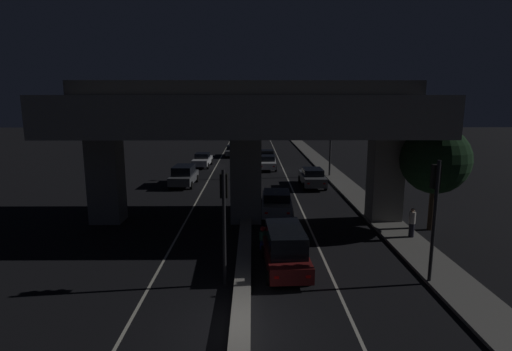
{
  "coord_description": "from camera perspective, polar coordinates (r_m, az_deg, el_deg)",
  "views": [
    {
      "loc": [
        0.4,
        -11.69,
        7.33
      ],
      "look_at": [
        0.7,
        22.37,
        0.93
      ],
      "focal_mm": 28.0,
      "sensor_mm": 36.0,
      "label": 1
    }
  ],
  "objects": [
    {
      "name": "roadside_tree_kerbside_near",
      "position": [
        24.43,
        24.22,
        2.05
      ],
      "size": [
        3.81,
        3.81,
        5.99
      ],
      "color": "#38281C",
      "rests_on": "ground_plane"
    },
    {
      "name": "ground_plane",
      "position": [
        13.8,
        -2.24,
        -21.44
      ],
      "size": [
        200.0,
        200.0,
        0.0
      ],
      "primitive_type": "plane",
      "color": "black"
    },
    {
      "name": "traffic_light_left_of_median",
      "position": [
        15.75,
        -4.6,
        -4.47
      ],
      "size": [
        0.3,
        0.49,
        4.73
      ],
      "color": "black",
      "rests_on": "ground_plane"
    },
    {
      "name": "car_dark_red_lead",
      "position": [
        17.82,
        4.19,
        -10.26
      ],
      "size": [
        2.05,
        4.55,
        1.88
      ],
      "rotation": [
        0.0,
        0.0,
        1.61
      ],
      "color": "#591414",
      "rests_on": "ground_plane"
    },
    {
      "name": "car_black_fifth",
      "position": [
        48.69,
        1.58,
        2.85
      ],
      "size": [
        1.94,
        4.36,
        1.43
      ],
      "rotation": [
        0.0,
        0.0,
        1.56
      ],
      "color": "black",
      "rests_on": "ground_plane"
    },
    {
      "name": "car_grey_third",
      "position": [
        34.75,
        8.04,
        -0.24
      ],
      "size": [
        2.0,
        4.77,
        1.61
      ],
      "rotation": [
        0.0,
        0.0,
        1.57
      ],
      "color": "#515459",
      "rests_on": "ground_plane"
    },
    {
      "name": "traffic_light_right_of_median",
      "position": [
        17.22,
        24.16,
        -3.27
      ],
      "size": [
        0.3,
        0.49,
        5.09
      ],
      "color": "black",
      "rests_on": "ground_plane"
    },
    {
      "name": "street_lamp",
      "position": [
        39.03,
        10.21,
        7.35
      ],
      "size": [
        2.52,
        0.32,
        8.86
      ],
      "color": "#2D2D30",
      "rests_on": "ground_plane"
    },
    {
      "name": "elevated_overpass",
      "position": [
        23.84,
        -1.48,
        7.81
      ],
      "size": [
        21.02,
        9.31,
        8.49
      ],
      "color": "gray",
      "rests_on": "ground_plane"
    },
    {
      "name": "car_white_second_oncoming",
      "position": [
        45.33,
        -7.66,
        2.23
      ],
      "size": [
        1.96,
        4.77,
        1.53
      ],
      "rotation": [
        0.0,
        0.0,
        -1.6
      ],
      "color": "silver",
      "rests_on": "ground_plane"
    },
    {
      "name": "sidewalk_right",
      "position": [
        41.15,
        10.84,
        0.29
      ],
      "size": [
        2.06,
        126.0,
        0.14
      ],
      "primitive_type": "cube",
      "color": "slate",
      "rests_on": "ground_plane"
    },
    {
      "name": "motorcycle_blue_filtering_near",
      "position": [
        19.56,
        0.96,
        -9.5
      ],
      "size": [
        0.34,
        1.81,
        1.38
      ],
      "rotation": [
        0.0,
        0.0,
        1.52
      ],
      "color": "black",
      "rests_on": "ground_plane"
    },
    {
      "name": "pedestrian_on_sidewalk",
      "position": [
        22.95,
        21.39,
        -6.29
      ],
      "size": [
        0.33,
        0.33,
        1.58
      ],
      "color": "black",
      "rests_on": "sidewalk_right"
    },
    {
      "name": "median_divider",
      "position": [
        47.23,
        -0.99,
        1.96
      ],
      "size": [
        0.65,
        126.0,
        0.4
      ],
      "primitive_type": "cube",
      "color": "gray",
      "rests_on": "ground_plane"
    },
    {
      "name": "car_white_fourth",
      "position": [
        43.18,
        1.64,
        1.91
      ],
      "size": [
        2.06,
        4.81,
        1.52
      ],
      "rotation": [
        0.0,
        0.0,
        1.54
      ],
      "color": "silver",
      "rests_on": "ground_plane"
    },
    {
      "name": "lane_line_right_inner",
      "position": [
        47.38,
        3.55,
        1.73
      ],
      "size": [
        0.12,
        126.0,
        0.0
      ],
      "primitive_type": "cube",
      "color": "beige",
      "rests_on": "ground_plane"
    },
    {
      "name": "lane_line_left_inner",
      "position": [
        47.44,
        -5.52,
        1.71
      ],
      "size": [
        0.12,
        126.0,
        0.0
      ],
      "primitive_type": "cube",
      "color": "beige",
      "rests_on": "ground_plane"
    },
    {
      "name": "car_grey_third_oncoming",
      "position": [
        53.38,
        -3.28,
        3.53
      ],
      "size": [
        2.11,
        4.51,
        1.45
      ],
      "rotation": [
        0.0,
        0.0,
        -1.55
      ],
      "color": "#515459",
      "rests_on": "ground_plane"
    },
    {
      "name": "car_silver_second",
      "position": [
        25.99,
        2.96,
        -3.85
      ],
      "size": [
        2.18,
        4.66,
        1.59
      ],
      "rotation": [
        0.0,
        0.0,
        1.53
      ],
      "color": "gray",
      "rests_on": "ground_plane"
    },
    {
      "name": "car_grey_lead_oncoming",
      "position": [
        35.42,
        -10.28,
        0.04
      ],
      "size": [
        2.12,
        4.6,
        1.76
      ],
      "rotation": [
        0.0,
        0.0,
        -1.6
      ],
      "color": "#515459",
      "rests_on": "ground_plane"
    }
  ]
}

